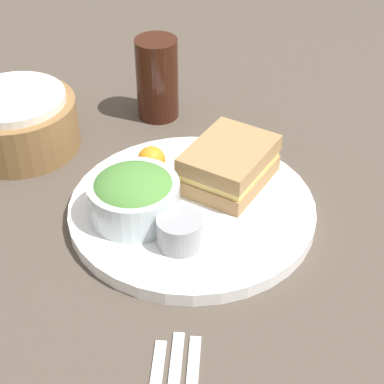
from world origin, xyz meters
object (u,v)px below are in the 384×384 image
Objects in this scene: sandwich at (229,165)px; drink_glass at (157,79)px; dressing_cup at (180,231)px; bread_basket at (18,122)px; plate at (192,209)px; salad_bowl at (134,195)px.

sandwich is 0.97× the size of drink_glass.
dressing_cup is 0.33m from drink_glass.
drink_glass is 0.22m from bread_basket.
drink_glass reaches higher than bread_basket.
dressing_cup is (-0.07, -0.03, 0.03)m from plate.
plate is 1.82× the size of bread_basket.
drink_glass reaches higher than plate.
dressing_cup is at bearing -139.75° from drink_glass.
drink_glass is at bearing 60.19° from sandwich.
dressing_cup is at bearing -101.09° from bread_basket.
dressing_cup is (-0.01, -0.08, -0.01)m from salad_bowl.
plate is at bearing 168.12° from sandwich.
sandwich is at bearing -11.88° from plate.
salad_bowl is (-0.13, 0.06, 0.00)m from sandwich.
dressing_cup is 0.34m from bread_basket.
drink_glass is (0.11, 0.20, 0.02)m from sandwich.
bread_basket is (-0.07, 0.32, -0.00)m from sandwich.
sandwich is at bearing 6.01° from dressing_cup.
salad_bowl is at bearing 79.89° from dressing_cup.
sandwich is (0.07, -0.01, 0.04)m from plate.
salad_bowl is 2.05× the size of dressing_cup.
drink_glass is (0.18, 0.19, 0.06)m from plate.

